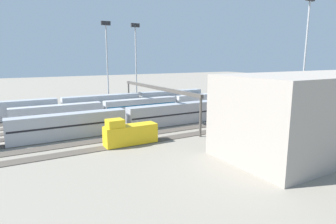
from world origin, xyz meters
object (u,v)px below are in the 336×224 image
train_on_track_6 (293,106)px  light_mast_0 (107,54)px  train_on_track_5 (172,114)px  light_mast_2 (136,55)px  train_on_track_7 (129,133)px  light_mast_1 (306,45)px  signal_gantry (157,90)px  train_on_track_0 (102,103)px  train_on_track_1 (175,102)px

train_on_track_6 → light_mast_0: light_mast_0 is taller
train_on_track_5 → light_mast_2: size_ratio=4.45×
train_on_track_6 → train_on_track_7: bearing=5.3°
light_mast_0 → light_mast_1: light_mast_1 is taller
light_mast_1 → train_on_track_6: bearing=-133.2°
train_on_track_6 → signal_gantry: 41.18m
train_on_track_0 → light_mast_2: light_mast_2 is taller
train_on_track_6 → train_on_track_1: (25.58, -25.00, -0.15)m
train_on_track_5 → train_on_track_1: bearing=-122.7°
train_on_track_7 → light_mast_1: light_mast_1 is taller
light_mast_0 → train_on_track_1: bearing=158.4°
train_on_track_1 → train_on_track_5: bearing=57.3°
train_on_track_0 → signal_gantry: bearing=118.6°
light_mast_1 → train_on_track_5: bearing=-20.9°
light_mast_1 → light_mast_2: (28.75, -40.62, -2.17)m
train_on_track_0 → light_mast_2: size_ratio=2.65×
light_mast_0 → train_on_track_5: bearing=103.9°
train_on_track_7 → light_mast_0: bearing=-102.5°
train_on_track_0 → train_on_track_5: same height
signal_gantry → train_on_track_0: bearing=-61.4°
train_on_track_5 → signal_gantry: bearing=-86.9°
train_on_track_1 → light_mast_1: bearing=120.5°
train_on_track_5 → train_on_track_0: bearing=-68.3°
train_on_track_1 → light_mast_1: 41.11m
light_mast_0 → train_on_track_6: bearing=144.1°
train_on_track_5 → light_mast_0: (6.88, -27.81, 14.57)m
train_on_track_1 → signal_gantry: size_ratio=2.39×
train_on_track_7 → train_on_track_1: bearing=-133.2°
light_mast_1 → signal_gantry: 39.42m
light_mast_0 → signal_gantry: bearing=107.7°
train_on_track_5 → light_mast_2: light_mast_2 is taller
train_on_track_6 → train_on_track_5: bearing=-7.4°
signal_gantry → light_mast_0: bearing=-72.3°
train_on_track_1 → signal_gantry: (13.26, 12.50, 5.73)m
train_on_track_7 → train_on_track_0: bearing=-98.6°
train_on_track_5 → signal_gantry: signal_gantry is taller
train_on_track_7 → light_mast_2: (-18.29, -38.52, 15.03)m
train_on_track_5 → signal_gantry: 9.09m
train_on_track_6 → light_mast_1: size_ratio=0.32×
train_on_track_5 → light_mast_0: 32.14m
train_on_track_1 → light_mast_0: light_mast_0 is taller
train_on_track_0 → train_on_track_7: 35.41m
light_mast_0 → signal_gantry: size_ratio=0.67×
train_on_track_6 → train_on_track_5: same height
light_mast_1 → signal_gantry: (32.16, -19.61, -11.63)m
train_on_track_5 → train_on_track_1: size_ratio=1.25×
train_on_track_1 → light_mast_0: (19.73, -7.81, 15.19)m
train_on_track_6 → light_mast_0: (45.31, -32.81, 15.04)m
train_on_track_7 → light_mast_0: (-8.41, -37.81, 15.04)m
train_on_track_6 → light_mast_2: (35.43, -33.52, 15.03)m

